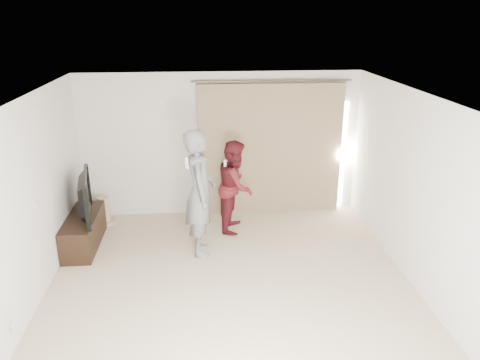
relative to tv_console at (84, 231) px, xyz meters
name	(u,v)px	position (x,y,z in m)	size (l,w,h in m)	color
floor	(232,293)	(2.27, -1.56, -0.25)	(5.50, 5.50, 0.00)	beige
wall_back	(220,145)	(2.27, 1.19, 1.05)	(5.00, 0.04, 2.60)	silver
wall_left	(25,211)	(-0.23, -1.56, 1.05)	(0.04, 5.50, 2.60)	silver
ceiling	(230,100)	(2.27, -1.56, 2.35)	(5.00, 5.50, 0.01)	silver
curtain	(271,150)	(3.18, 1.12, 0.95)	(2.80, 0.11, 2.46)	#907558
tv_console	(84,231)	(0.00, 0.00, 0.00)	(0.46, 1.32, 0.51)	black
tv	(79,197)	(0.00, 0.00, 0.60)	(1.19, 0.16, 0.69)	black
scratching_post	(104,213)	(0.17, 0.83, -0.05)	(0.37, 0.37, 0.50)	tan
person_man	(200,193)	(1.88, -0.33, 0.73)	(0.47, 0.72, 1.97)	slate
person_woman	(236,186)	(2.48, 0.44, 0.53)	(0.75, 0.88, 1.57)	#58161C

